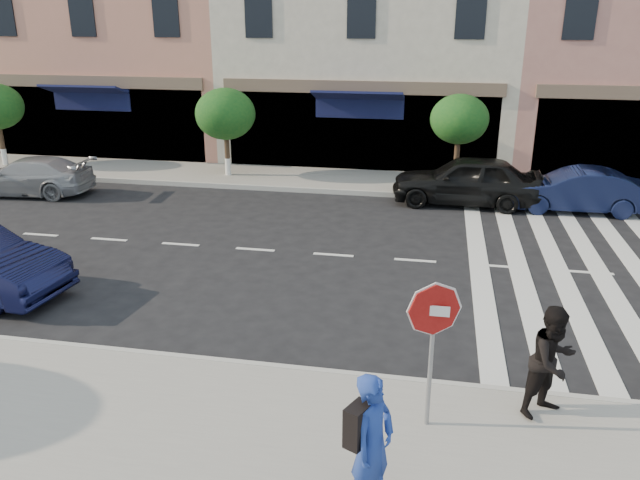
% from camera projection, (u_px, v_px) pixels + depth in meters
% --- Properties ---
extents(ground, '(120.00, 120.00, 0.00)m').
position_uv_depth(ground, '(298.00, 331.00, 11.66)').
color(ground, black).
rests_on(ground, ground).
extents(sidewalk_near, '(60.00, 4.50, 0.15)m').
position_uv_depth(sidewalk_near, '(235.00, 460.00, 8.17)').
color(sidewalk_near, gray).
rests_on(sidewalk_near, ground).
extents(sidewalk_far, '(60.00, 3.00, 0.15)m').
position_uv_depth(sidewalk_far, '(367.00, 182.00, 21.80)').
color(sidewalk_far, gray).
rests_on(sidewalk_far, ground).
extents(building_centre, '(11.00, 9.00, 11.00)m').
position_uv_depth(building_centre, '(375.00, 17.00, 25.59)').
color(building_centre, beige).
rests_on(building_centre, ground).
extents(street_tree_wb, '(2.10, 2.10, 3.06)m').
position_uv_depth(street_tree_wb, '(225.00, 114.00, 21.73)').
color(street_tree_wb, '#473323').
rests_on(street_tree_wb, sidewalk_far).
extents(street_tree_c, '(1.90, 1.90, 3.04)m').
position_uv_depth(street_tree_c, '(459.00, 120.00, 20.31)').
color(street_tree_c, '#473323').
rests_on(street_tree_c, sidewalk_far).
extents(stop_sign, '(0.77, 0.10, 2.18)m').
position_uv_depth(stop_sign, '(433.00, 322.00, 8.22)').
color(stop_sign, gray).
rests_on(stop_sign, sidewalk_near).
extents(photographer, '(0.65, 0.76, 1.75)m').
position_uv_depth(photographer, '(373.00, 444.00, 7.01)').
color(photographer, navy).
rests_on(photographer, sidewalk_near).
extents(walker, '(1.03, 1.01, 1.67)m').
position_uv_depth(walker, '(553.00, 362.00, 8.75)').
color(walker, black).
rests_on(walker, sidewalk_near).
extents(car_far_left, '(4.31, 1.99, 1.22)m').
position_uv_depth(car_far_left, '(28.00, 176.00, 20.37)').
color(car_far_left, gray).
rests_on(car_far_left, ground).
extents(car_far_mid, '(4.54, 1.92, 1.53)m').
position_uv_depth(car_far_mid, '(466.00, 180.00, 19.23)').
color(car_far_mid, black).
rests_on(car_far_mid, ground).
extents(car_far_right, '(3.96, 1.41, 1.30)m').
position_uv_depth(car_far_right, '(576.00, 190.00, 18.57)').
color(car_far_right, black).
rests_on(car_far_right, ground).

